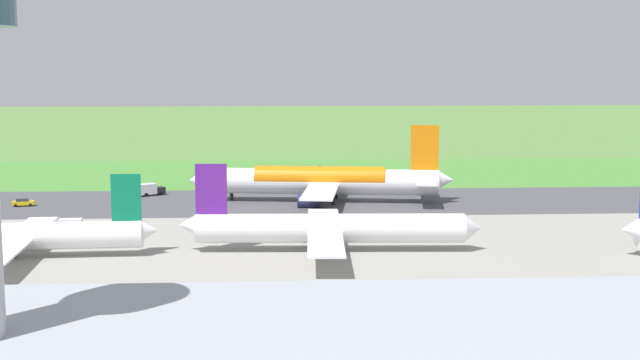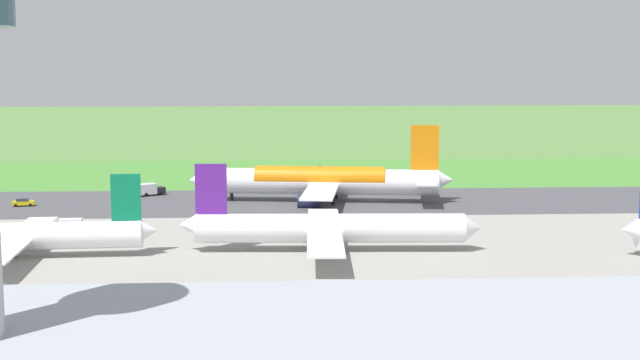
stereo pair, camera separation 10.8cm
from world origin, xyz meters
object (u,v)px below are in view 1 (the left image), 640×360
(airliner_parked_far, at_px, (15,236))
(no_stopping_sign, at_px, (320,170))
(service_truck_baggage, at_px, (150,189))
(traffic_cone_orange, at_px, (302,175))
(airliner_main, at_px, (322,181))
(service_car_followme, at_px, (23,202))
(service_truck_fuel, at_px, (66,227))
(airliner_parked_mid, at_px, (329,228))

(airliner_parked_far, bearing_deg, no_stopping_sign, -118.67)
(airliner_parked_far, relative_size, no_stopping_sign, 16.14)
(service_truck_baggage, xyz_separation_m, traffic_cone_orange, (-33.60, -30.19, -1.13))
(airliner_main, bearing_deg, service_car_followme, 2.17)
(service_car_followme, distance_m, service_truck_fuel, 33.38)
(service_truck_baggage, bearing_deg, airliner_parked_far, 79.18)
(airliner_main, relative_size, airliner_parked_far, 1.30)
(service_truck_baggage, height_order, traffic_cone_orange, service_truck_baggage)
(airliner_parked_mid, xyz_separation_m, service_truck_baggage, (34.39, -56.94, -2.23))
(service_truck_baggage, bearing_deg, no_stopping_sign, -140.52)
(service_truck_baggage, relative_size, traffic_cone_orange, 11.14)
(service_truck_baggage, height_order, service_truck_fuel, same)
(service_truck_fuel, xyz_separation_m, no_stopping_sign, (-46.14, -73.50, 0.13))
(airliner_parked_mid, height_order, airliner_parked_far, airliner_parked_mid)
(service_car_followme, bearing_deg, airliner_parked_mid, 142.22)
(airliner_main, distance_m, traffic_cone_orange, 40.57)
(service_truck_baggage, distance_m, service_car_followme, 26.24)
(service_truck_fuel, relative_size, traffic_cone_orange, 10.79)
(airliner_main, height_order, traffic_cone_orange, airliner_main)
(airliner_main, bearing_deg, airliner_parked_mid, 87.82)
(airliner_main, bearing_deg, airliner_parked_far, 45.85)
(airliner_parked_mid, xyz_separation_m, service_car_followme, (57.54, -44.60, -2.79))
(airliner_parked_mid, relative_size, traffic_cone_orange, 82.74)
(service_car_followme, distance_m, traffic_cone_orange, 70.92)
(service_truck_fuel, distance_m, no_stopping_sign, 86.78)
(service_car_followme, bearing_deg, service_truck_fuel, 117.03)
(service_truck_baggage, bearing_deg, service_car_followme, 28.04)
(service_truck_fuel, bearing_deg, no_stopping_sign, -122.12)
(no_stopping_sign, bearing_deg, airliner_main, 87.27)
(airliner_main, relative_size, airliner_parked_mid, 1.19)
(service_truck_fuel, bearing_deg, airliner_parked_mid, 160.66)
(airliner_main, bearing_deg, traffic_cone_orange, -86.34)
(airliner_main, distance_m, service_car_followme, 59.47)
(service_truck_fuel, height_order, traffic_cone_orange, service_truck_fuel)
(service_car_followme, xyz_separation_m, no_stopping_sign, (-61.31, -43.77, 0.69))
(airliner_parked_far, xyz_separation_m, service_car_followme, (11.88, -46.64, -2.47))
(airliner_parked_mid, bearing_deg, service_truck_fuel, -19.34)
(airliner_parked_mid, relative_size, no_stopping_sign, 17.68)
(airliner_parked_mid, distance_m, no_stopping_sign, 88.47)
(no_stopping_sign, bearing_deg, service_truck_fuel, 57.88)
(service_truck_baggage, relative_size, service_car_followme, 1.38)
(airliner_main, xyz_separation_m, no_stopping_sign, (-1.98, -41.52, -2.82))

